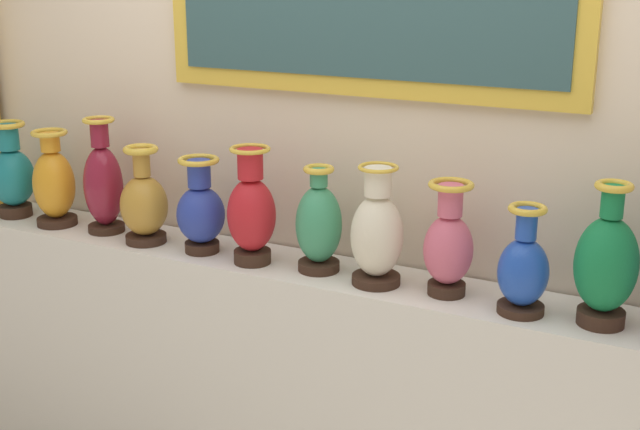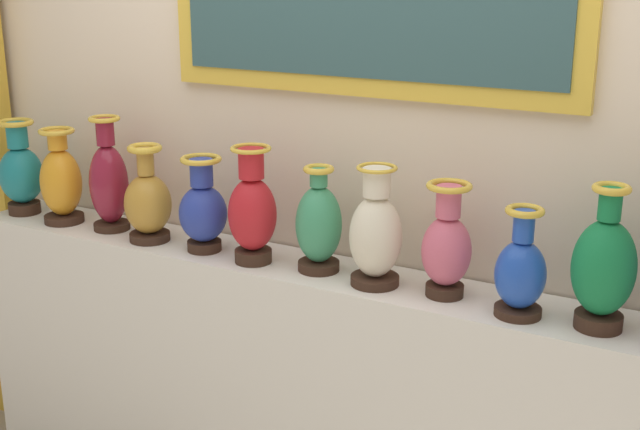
{
  "view_description": "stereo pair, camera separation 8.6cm",
  "coord_description": "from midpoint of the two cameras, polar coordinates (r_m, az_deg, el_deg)",
  "views": [
    {
      "loc": [
        1.2,
        -2.29,
        1.99
      ],
      "look_at": [
        0.0,
        0.0,
        1.21
      ],
      "focal_mm": 47.44,
      "sensor_mm": 36.0,
      "label": 1
    },
    {
      "loc": [
        1.27,
        -2.25,
        1.99
      ],
      "look_at": [
        0.0,
        0.0,
        1.21
      ],
      "focal_mm": 47.44,
      "sensor_mm": 36.0,
      "label": 2
    }
  ],
  "objects": [
    {
      "name": "vase_emerald",
      "position": [
        2.41,
        19.57,
        -3.39
      ],
      "size": [
        0.17,
        0.17,
        0.41
      ],
      "color": "#382319",
      "rests_on": "display_shelf"
    },
    {
      "name": "vase_rose",
      "position": [
        2.53,
        9.5,
        -2.11
      ],
      "size": [
        0.15,
        0.15,
        0.35
      ],
      "color": "#382319",
      "rests_on": "display_shelf"
    },
    {
      "name": "vase_crimson",
      "position": [
        2.78,
        -3.71,
        0.25
      ],
      "size": [
        0.16,
        0.16,
        0.39
      ],
      "color": "#382319",
      "rests_on": "display_shelf"
    },
    {
      "name": "display_shelf",
      "position": [
        2.98,
        0.85,
        -13.0
      ],
      "size": [
        2.89,
        0.3,
        1.03
      ],
      "primitive_type": "cube",
      "color": "silver",
      "rests_on": "ground_plane"
    },
    {
      "name": "back_wall",
      "position": [
        2.83,
        3.02,
        5.38
      ],
      "size": [
        4.48,
        0.14,
        2.83
      ],
      "color": "beige",
      "rests_on": "ground_plane"
    },
    {
      "name": "vase_teal",
      "position": [
        3.51,
        -18.87,
        2.73
      ],
      "size": [
        0.17,
        0.17,
        0.38
      ],
      "color": "#382319",
      "rests_on": "display_shelf"
    },
    {
      "name": "vase_ivory",
      "position": [
        2.59,
        4.73,
        -1.32
      ],
      "size": [
        0.16,
        0.16,
        0.38
      ],
      "color": "#382319",
      "rests_on": "display_shelf"
    },
    {
      "name": "vase_sapphire",
      "position": [
        2.44,
        14.36,
        -3.75
      ],
      "size": [
        0.14,
        0.14,
        0.32
      ],
      "color": "#382319",
      "rests_on": "display_shelf"
    },
    {
      "name": "vase_jade",
      "position": [
        2.7,
        0.89,
        -0.7
      ],
      "size": [
        0.15,
        0.15,
        0.35
      ],
      "color": "#382319",
      "rests_on": "display_shelf"
    },
    {
      "name": "vase_ochre",
      "position": [
        3.05,
        -10.75,
        0.86
      ],
      "size": [
        0.17,
        0.17,
        0.35
      ],
      "color": "#382319",
      "rests_on": "display_shelf"
    },
    {
      "name": "vase_burgundy",
      "position": [
        3.2,
        -13.32,
        2.18
      ],
      "size": [
        0.14,
        0.14,
        0.43
      ],
      "color": "#382319",
      "rests_on": "display_shelf"
    },
    {
      "name": "vase_amber",
      "position": [
        3.34,
        -16.38,
        2.19
      ],
      "size": [
        0.16,
        0.16,
        0.37
      ],
      "color": "#382319",
      "rests_on": "display_shelf"
    },
    {
      "name": "vase_cobalt",
      "position": [
        2.92,
        -7.07,
        0.36
      ],
      "size": [
        0.17,
        0.17,
        0.33
      ],
      "color": "#382319",
      "rests_on": "display_shelf"
    }
  ]
}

